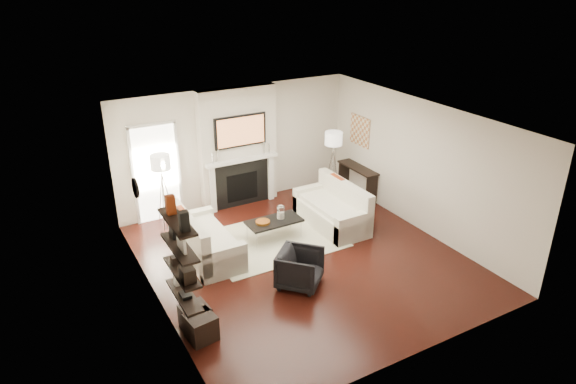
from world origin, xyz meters
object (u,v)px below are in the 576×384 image
lamp_left_shade (160,162)px  ottoman_near (195,318)px  loveseat_right_base (331,216)px  loveseat_left_base (208,247)px  coffee_table (274,221)px  lamp_right_shade (334,138)px  armchair (300,267)px

lamp_left_shade → ottoman_near: 3.77m
loveseat_right_base → loveseat_left_base: bearing=178.7°
lamp_left_shade → loveseat_left_base: bearing=-78.7°
loveseat_left_base → coffee_table: same height
ottoman_near → loveseat_right_base: bearing=26.7°
loveseat_left_base → lamp_right_shade: size_ratio=4.50×
lamp_right_shade → ottoman_near: 5.61m
loveseat_right_base → ottoman_near: 4.13m
loveseat_left_base → lamp_left_shade: bearing=101.3°
armchair → ottoman_near: 2.00m
loveseat_left_base → lamp_left_shade: lamp_left_shade is taller
coffee_table → armchair: (-0.37, -1.65, -0.04)m
loveseat_left_base → ottoman_near: bearing=-116.0°
coffee_table → ottoman_near: size_ratio=2.75×
loveseat_right_base → armchair: size_ratio=2.49×
armchair → lamp_right_shade: bearing=5.0°
lamp_left_shade → lamp_right_shade: size_ratio=1.00×
ottoman_near → lamp_right_shade: bearing=34.2°
ottoman_near → lamp_left_shade: bearing=80.0°
loveseat_right_base → ottoman_near: (-3.69, -1.85, -0.01)m
armchair → lamp_left_shade: bearing=69.6°
armchair → ottoman_near: size_ratio=1.81×
loveseat_right_base → coffee_table: same height
armchair → loveseat_right_base: bearing=0.2°
loveseat_left_base → coffee_table: (1.41, -0.02, 0.19)m
loveseat_right_base → lamp_left_shade: (-3.07, 1.65, 1.24)m
loveseat_left_base → coffee_table: 1.43m
armchair → lamp_right_shade: (2.54, 2.83, 1.09)m
loveseat_left_base → lamp_left_shade: 2.04m
loveseat_right_base → coffee_table: 1.35m
armchair → lamp_left_shade: size_ratio=1.81×
loveseat_right_base → lamp_left_shade: bearing=151.7°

